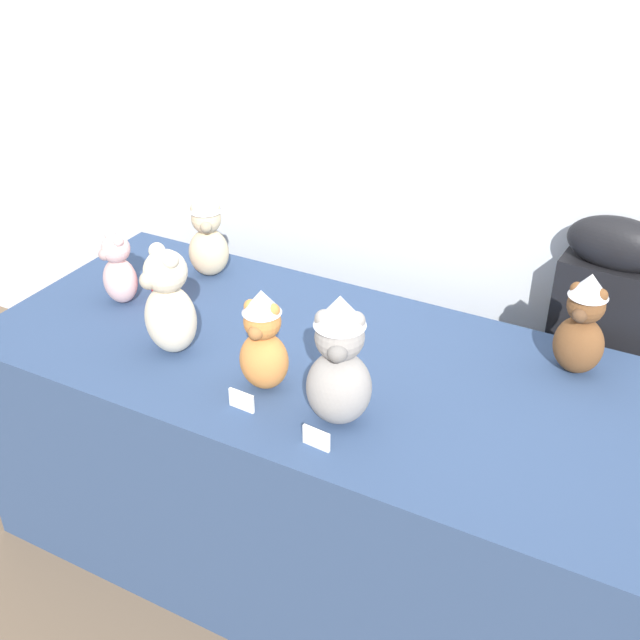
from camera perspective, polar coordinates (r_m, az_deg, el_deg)
ground_plane at (r=2.44m, az=-2.94°, el=-20.13°), size 10.00×10.00×0.00m
wall_back at (r=2.42m, az=7.71°, el=16.58°), size 7.00×0.08×2.60m
display_table at (r=2.32m, az=0.00°, el=-10.26°), size 1.88×0.83×0.73m
instrument_case at (r=2.50m, az=19.01°, el=-4.00°), size 0.29×0.14×1.05m
teddy_bear_cream at (r=2.10m, az=-10.96°, el=1.15°), size 0.20×0.19×0.31m
teddy_bear_ash at (r=1.79m, az=1.41°, el=-3.12°), size 0.19×0.18×0.34m
teddy_bear_sand at (r=2.48m, az=-8.19°, el=6.11°), size 0.16×0.16×0.28m
teddy_bear_blush at (r=2.39m, az=-14.46°, el=3.51°), size 0.14×0.13×0.22m
teddy_bear_chestnut at (r=2.09m, az=18.55°, el=-0.36°), size 0.14×0.13×0.29m
teddy_bear_ginger at (r=1.92m, az=-4.17°, el=-1.54°), size 0.14×0.12×0.28m
party_cup_red at (r=2.41m, az=-11.31°, el=2.87°), size 0.08×0.08×0.11m
name_card_front_left at (r=1.91m, az=-5.73°, el=-5.86°), size 0.07×0.01×0.05m
name_card_front_middle at (r=1.79m, az=-0.27°, el=-8.61°), size 0.07×0.01×0.05m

